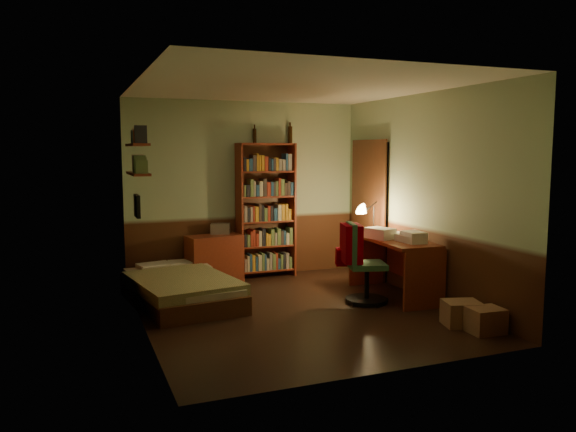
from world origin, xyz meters
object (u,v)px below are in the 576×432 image
object	(u,v)px
mini_stereo	(220,229)
office_chair	(367,261)
dresser	(215,259)
cardboard_box_a	(486,320)
bookshelf	(266,211)
bed	(180,278)
desk	(394,267)
desk_lamp	(374,212)
cardboard_box_b	(462,313)

from	to	relation	value
mini_stereo	office_chair	bearing A→B (deg)	-33.90
dresser	cardboard_box_a	xyz separation A→B (m)	(2.07, -3.23, -0.21)
cardboard_box_a	bookshelf	bearing A→B (deg)	110.73
bookshelf	office_chair	size ratio (longest dim) A/B	1.89
dresser	bookshelf	bearing A→B (deg)	-3.61
dresser	bookshelf	size ratio (longest dim) A/B	0.39
dresser	bed	bearing A→B (deg)	-137.31
desk	bed	bearing A→B (deg)	167.07
desk_lamp	office_chair	distance (m)	1.14
dresser	mini_stereo	size ratio (longest dim) A/B	2.82
cardboard_box_a	cardboard_box_b	world-z (taller)	cardboard_box_b
desk	cardboard_box_a	xyz separation A→B (m)	(0.09, -1.63, -0.25)
office_chair	cardboard_box_b	world-z (taller)	office_chair
office_chair	cardboard_box_a	distance (m)	1.63
mini_stereo	desk	distance (m)	2.56
cardboard_box_a	desk_lamp	bearing A→B (deg)	89.87
desk	cardboard_box_b	bearing A→B (deg)	-86.13
desk	office_chair	distance (m)	0.53
desk_lamp	mini_stereo	bearing A→B (deg)	143.08
desk	cardboard_box_a	world-z (taller)	desk
desk	office_chair	xyz separation A→B (m)	(-0.48, -0.15, 0.15)
bed	bookshelf	distance (m)	1.87
bed	desk_lamp	distance (m)	2.82
desk_lamp	bed	bearing A→B (deg)	169.59
mini_stereo	cardboard_box_b	bearing A→B (deg)	-38.64
desk	desk_lamp	world-z (taller)	desk_lamp
mini_stereo	desk	xyz separation A→B (m)	(1.85, -1.72, -0.38)
mini_stereo	cardboard_box_b	world-z (taller)	mini_stereo
mini_stereo	office_chair	xyz separation A→B (m)	(1.37, -1.88, -0.23)
cardboard_box_a	cardboard_box_b	size ratio (longest dim) A/B	0.93
desk	dresser	bearing A→B (deg)	144.19
desk	office_chair	size ratio (longest dim) A/B	1.34
dresser	cardboard_box_b	world-z (taller)	dresser
mini_stereo	bookshelf	world-z (taller)	bookshelf
desk	cardboard_box_a	bearing A→B (deg)	-83.78
mini_stereo	bookshelf	distance (m)	0.73
dresser	cardboard_box_b	bearing A→B (deg)	-65.37
desk_lamp	cardboard_box_b	distance (m)	2.23
cardboard_box_a	cardboard_box_b	bearing A→B (deg)	103.75
cardboard_box_b	bookshelf	bearing A→B (deg)	111.37
bed	bookshelf	world-z (taller)	bookshelf
bed	desk_lamp	xyz separation A→B (m)	(2.73, -0.06, 0.74)
bed	bookshelf	bearing A→B (deg)	25.30
bed	dresser	distance (m)	1.07
bed	cardboard_box_a	bearing A→B (deg)	-48.30
desk_lamp	desk	bearing A→B (deg)	-106.96
desk	desk_lamp	size ratio (longest dim) A/B	2.60
cardboard_box_a	bed	bearing A→B (deg)	138.71
desk	cardboard_box_b	distance (m)	1.37
cardboard_box_b	cardboard_box_a	bearing A→B (deg)	-76.25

